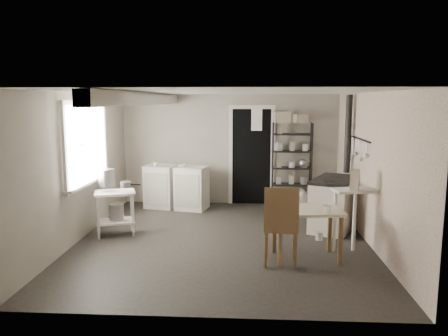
# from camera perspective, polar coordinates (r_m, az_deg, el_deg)

# --- Properties ---
(floor) EXTENTS (5.00, 5.00, 0.00)m
(floor) POSITION_cam_1_polar(r_m,az_deg,el_deg) (6.98, -0.15, -9.34)
(floor) COLOR black
(floor) RESTS_ON ground
(ceiling) EXTENTS (5.00, 5.00, 0.00)m
(ceiling) POSITION_cam_1_polar(r_m,az_deg,el_deg) (6.63, -0.15, 9.90)
(ceiling) COLOR silver
(ceiling) RESTS_ON wall_back
(wall_back) EXTENTS (4.50, 0.02, 2.30)m
(wall_back) POSITION_cam_1_polar(r_m,az_deg,el_deg) (9.18, 0.80, 2.42)
(wall_back) COLOR #9D9586
(wall_back) RESTS_ON ground
(wall_front) EXTENTS (4.50, 0.02, 2.30)m
(wall_front) POSITION_cam_1_polar(r_m,az_deg,el_deg) (4.26, -2.20, -5.12)
(wall_front) COLOR #9D9586
(wall_front) RESTS_ON ground
(wall_left) EXTENTS (0.02, 5.00, 2.30)m
(wall_left) POSITION_cam_1_polar(r_m,az_deg,el_deg) (7.20, -18.31, 0.19)
(wall_left) COLOR #9D9586
(wall_left) RESTS_ON ground
(wall_right) EXTENTS (0.02, 5.00, 2.30)m
(wall_right) POSITION_cam_1_polar(r_m,az_deg,el_deg) (6.95, 18.71, -0.14)
(wall_right) COLOR #9D9586
(wall_right) RESTS_ON ground
(window) EXTENTS (0.12, 1.76, 1.28)m
(window) POSITION_cam_1_polar(r_m,az_deg,el_deg) (7.34, -17.66, 3.12)
(window) COLOR silver
(window) RESTS_ON wall_left
(doorway) EXTENTS (0.96, 0.10, 2.08)m
(doorway) POSITION_cam_1_polar(r_m,az_deg,el_deg) (9.16, 3.60, 1.44)
(doorway) COLOR silver
(doorway) RESTS_ON ground
(ceiling_beam) EXTENTS (0.18, 5.00, 0.18)m
(ceiling_beam) POSITION_cam_1_polar(r_m,az_deg,el_deg) (6.81, -10.41, 8.88)
(ceiling_beam) COLOR silver
(ceiling_beam) RESTS_ON ceiling
(wallpaper_panel) EXTENTS (0.01, 5.00, 2.30)m
(wallpaper_panel) POSITION_cam_1_polar(r_m,az_deg,el_deg) (6.94, 18.63, -0.14)
(wallpaper_panel) COLOR beige
(wallpaper_panel) RESTS_ON wall_right
(utensil_rail) EXTENTS (0.06, 1.20, 0.44)m
(utensil_rail) POSITION_cam_1_polar(r_m,az_deg,el_deg) (7.46, 17.21, 3.62)
(utensil_rail) COLOR #AEADB0
(utensil_rail) RESTS_ON wall_right
(prep_table) EXTENTS (0.74, 0.63, 0.72)m
(prep_table) POSITION_cam_1_polar(r_m,az_deg,el_deg) (7.34, -14.00, -5.44)
(prep_table) COLOR silver
(prep_table) RESTS_ON ground
(stockpot) EXTENTS (0.34, 0.34, 0.28)m
(stockpot) POSITION_cam_1_polar(r_m,az_deg,el_deg) (7.30, -15.09, -1.23)
(stockpot) COLOR #AEADB0
(stockpot) RESTS_ON prep_table
(saucepan) EXTENTS (0.19, 0.19, 0.10)m
(saucepan) POSITION_cam_1_polar(r_m,az_deg,el_deg) (7.13, -12.73, -2.11)
(saucepan) COLOR #AEADB0
(saucepan) RESTS_ON prep_table
(bucket) EXTENTS (0.27, 0.27, 0.26)m
(bucket) POSITION_cam_1_polar(r_m,az_deg,el_deg) (7.35, -13.87, -5.54)
(bucket) COLOR #AEADB0
(bucket) RESTS_ON prep_table
(base_cabinets) EXTENTS (1.41, 0.83, 0.87)m
(base_cabinets) POSITION_cam_1_polar(r_m,az_deg,el_deg) (8.92, -6.22, -2.31)
(base_cabinets) COLOR silver
(base_cabinets) RESTS_ON ground
(mixing_bowl) EXTENTS (0.28, 0.28, 0.07)m
(mixing_bowl) POSITION_cam_1_polar(r_m,az_deg,el_deg) (8.76, -5.50, 0.76)
(mixing_bowl) COLOR silver
(mixing_bowl) RESTS_ON base_cabinets
(counter_cup) EXTENTS (0.13, 0.13, 0.09)m
(counter_cup) POSITION_cam_1_polar(r_m,az_deg,el_deg) (8.77, -8.94, 0.78)
(counter_cup) COLOR silver
(counter_cup) RESTS_ON base_cabinets
(shelf_rack) EXTENTS (0.83, 0.34, 1.73)m
(shelf_rack) POSITION_cam_1_polar(r_m,az_deg,el_deg) (9.05, 8.84, 0.94)
(shelf_rack) COLOR black
(shelf_rack) RESTS_ON ground
(shelf_jar) EXTENTS (0.13, 0.13, 0.21)m
(shelf_jar) POSITION_cam_1_polar(r_m,az_deg,el_deg) (9.01, 7.00, 3.68)
(shelf_jar) COLOR silver
(shelf_jar) RESTS_ON shelf_rack
(storage_box_a) EXTENTS (0.35, 0.32, 0.22)m
(storage_box_a) POSITION_cam_1_polar(r_m,az_deg,el_deg) (8.99, 7.62, 7.70)
(storage_box_a) COLOR #C1B59B
(storage_box_a) RESTS_ON shelf_rack
(storage_box_b) EXTENTS (0.33, 0.32, 0.17)m
(storage_box_b) POSITION_cam_1_polar(r_m,az_deg,el_deg) (8.95, 9.89, 7.51)
(storage_box_b) COLOR #C1B59B
(storage_box_b) RESTS_ON shelf_rack
(stove) EXTENTS (1.02, 1.26, 0.87)m
(stove) POSITION_cam_1_polar(r_m,az_deg,el_deg) (7.68, 14.13, -4.50)
(stove) COLOR silver
(stove) RESTS_ON ground
(stovepipe) EXTENTS (0.13, 0.13, 1.56)m
(stovepipe) POSITION_cam_1_polar(r_m,az_deg,el_deg) (7.99, 15.89, 4.29)
(stovepipe) COLOR black
(stovepipe) RESTS_ON stove
(side_ledge) EXTENTS (0.66, 0.44, 0.92)m
(side_ledge) POSITION_cam_1_polar(r_m,az_deg,el_deg) (6.64, 16.47, -6.79)
(side_ledge) COLOR silver
(side_ledge) RESTS_ON ground
(oats_box) EXTENTS (0.17, 0.22, 0.28)m
(oats_box) POSITION_cam_1_polar(r_m,az_deg,el_deg) (6.46, 16.68, -1.95)
(oats_box) COLOR #C1B59B
(oats_box) RESTS_ON side_ledge
(work_table) EXTENTS (0.99, 0.74, 0.71)m
(work_table) POSITION_cam_1_polar(r_m,az_deg,el_deg) (6.18, 10.68, -8.24)
(work_table) COLOR beige
(work_table) RESTS_ON ground
(table_cup) EXTENTS (0.11, 0.11, 0.09)m
(table_cup) POSITION_cam_1_polar(r_m,az_deg,el_deg) (5.96, 13.31, -4.73)
(table_cup) COLOR silver
(table_cup) RESTS_ON work_table
(chair) EXTENTS (0.47, 0.49, 1.08)m
(chair) POSITION_cam_1_polar(r_m,az_deg,el_deg) (5.93, 7.46, -7.81)
(chair) COLOR brown
(chair) RESTS_ON ground
(flour_sack) EXTENTS (0.42, 0.38, 0.43)m
(flour_sack) POSITION_cam_1_polar(r_m,az_deg,el_deg) (8.93, 9.73, -3.83)
(flour_sack) COLOR white
(flour_sack) RESTS_ON ground
(floor_crock) EXTENTS (0.14, 0.14, 0.13)m
(floor_crock) POSITION_cam_1_polar(r_m,az_deg,el_deg) (7.10, 12.33, -8.59)
(floor_crock) COLOR silver
(floor_crock) RESTS_ON ground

